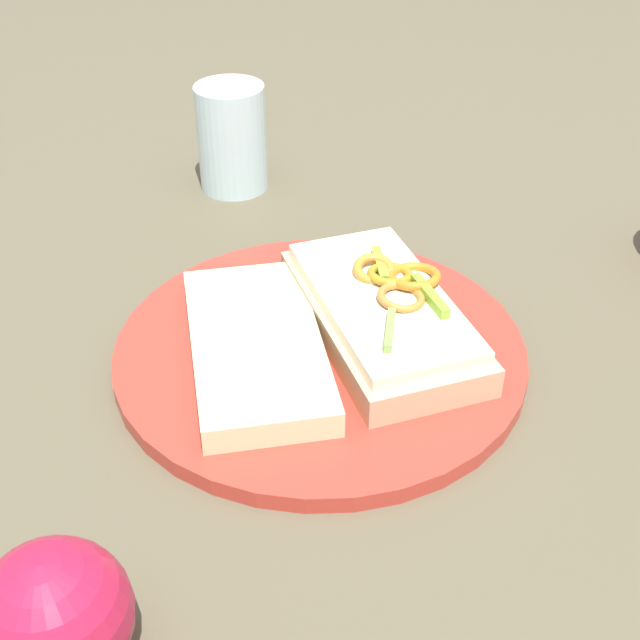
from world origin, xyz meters
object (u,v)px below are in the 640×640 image
object	(u,v)px
sandwich	(383,312)
bread_slice_side	(256,346)
plate	(320,351)
apple_2	(54,617)
drinking_glass	(232,138)

from	to	relation	value
sandwich	bread_slice_side	size ratio (longest dim) A/B	1.12
plate	apple_2	world-z (taller)	apple_2
sandwich	bread_slice_side	bearing A→B (deg)	-89.72
plate	apple_2	xyz separation A→B (m)	(0.22, 0.14, 0.03)
plate	sandwich	world-z (taller)	sandwich
drinking_glass	apple_2	bearing A→B (deg)	55.19
plate	sandwich	xyz separation A→B (m)	(-0.04, 0.01, 0.02)
bread_slice_side	sandwich	bearing A→B (deg)	98.72
sandwich	apple_2	bearing A→B (deg)	-52.40
sandwich	bread_slice_side	xyz separation A→B (m)	(0.09, -0.02, -0.01)
drinking_glass	plate	bearing A→B (deg)	76.84
plate	drinking_glass	size ratio (longest dim) A/B	2.90
plate	apple_2	size ratio (longest dim) A/B	3.92
apple_2	drinking_glass	xyz separation A→B (m)	(-0.28, -0.40, 0.01)
sandwich	apple_2	size ratio (longest dim) A/B	2.70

